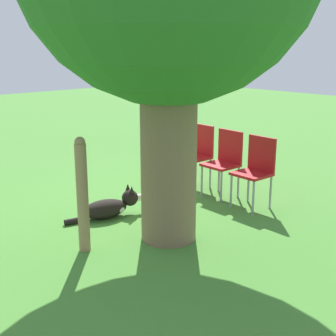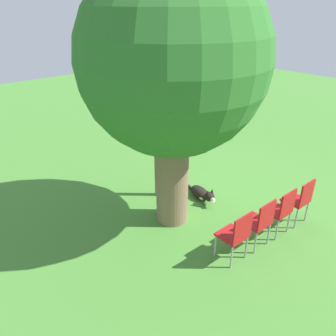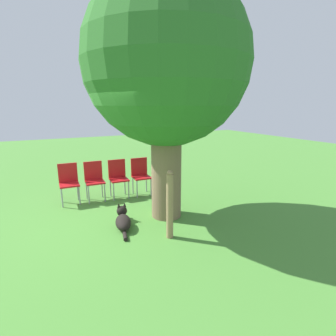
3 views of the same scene
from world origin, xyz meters
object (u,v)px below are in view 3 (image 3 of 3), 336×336
dog (123,220)px  red_chair_1 (94,178)px  oak_tree (166,65)px  fence_post (170,204)px  red_chair_0 (69,180)px  red_chair_3 (141,173)px  red_chair_2 (118,176)px

dog → red_chair_1: size_ratio=1.09×
red_chair_1 → oak_tree: bearing=36.6°
fence_post → red_chair_0: 2.96m
oak_tree → red_chair_3: 2.94m
fence_post → red_chair_1: bearing=-162.8°
oak_tree → dog: (0.09, -0.99, -2.90)m
red_chair_2 → red_chair_0: bearing=-93.0°
red_chair_2 → red_chair_1: bearing=-93.0°
oak_tree → red_chair_3: size_ratio=4.88×
red_chair_1 → red_chair_2: 0.59m
oak_tree → fence_post: bearing=-22.6°
fence_post → red_chair_1: (-2.57, -0.79, -0.07)m
red_chair_2 → oak_tree: bearing=21.3°
oak_tree → red_chair_2: bearing=-160.6°
dog → red_chair_0: 2.02m
dog → red_chair_1: bearing=18.5°
oak_tree → red_chair_1: (-1.68, -1.16, -2.48)m
red_chair_1 → red_chair_3: (0.10, 1.18, 0.00)m
red_chair_0 → red_chair_3: size_ratio=1.00×
oak_tree → fence_post: oak_tree is taller
oak_tree → dog: 3.07m
fence_post → red_chair_3: (-2.46, 0.38, -0.07)m
red_chair_2 → red_chair_3: bearing=87.0°
oak_tree → red_chair_0: size_ratio=4.88×
oak_tree → dog: oak_tree is taller
red_chair_1 → red_chair_2: size_ratio=1.00×
oak_tree → red_chair_0: 3.50m
oak_tree → red_chair_1: 3.21m
red_chair_0 → oak_tree: bearing=47.3°
red_chair_2 → red_chair_3: same height
dog → red_chair_2: 1.82m
oak_tree → red_chair_1: oak_tree is taller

